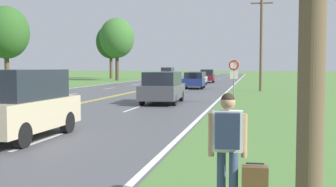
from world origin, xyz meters
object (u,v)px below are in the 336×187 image
car_maroon_suv_receding (207,76)px  car_champagne_suv_nearest (20,104)px  tree_left_verge (117,38)px  car_white_van_distant (168,73)px  tree_right_cluster (111,42)px  car_silver_suv_mid_far (198,78)px  traffic_sign (234,70)px  tree_behind_sign (6,33)px  car_dark_blue_sedan_mid_near (194,80)px  hitchhiker_person (228,137)px  car_dark_grey_van_approaching (163,87)px

car_maroon_suv_receding → car_champagne_suv_nearest: bearing=-3.7°
tree_left_verge → car_white_van_distant: (6.84, 4.36, -5.29)m
tree_left_verge → tree_right_cluster: tree_right_cluster is taller
tree_left_verge → car_silver_suv_mid_far: 20.63m
traffic_sign → car_champagne_suv_nearest: bearing=-113.0°
tree_behind_sign → car_dark_blue_sedan_mid_near: (19.09, 0.20, -4.69)m
traffic_sign → tree_behind_sign: tree_behind_sign is taller
traffic_sign → car_champagne_suv_nearest: 13.80m
hitchhiker_person → tree_behind_sign: (-24.10, 32.52, 4.46)m
car_maroon_suv_receding → hitchhiker_person: bearing=3.5°
car_white_van_distant → hitchhiker_person: bearing=-169.3°
car_champagne_suv_nearest → tree_left_verge: bearing=-163.6°
traffic_sign → car_white_van_distant: traffic_sign is taller
car_silver_suv_mid_far → tree_behind_sign: bearing=-70.2°
hitchhiker_person → traffic_sign: 17.33m
traffic_sign → car_dark_blue_sedan_mid_near: bearing=105.7°
tree_left_verge → car_dark_grey_van_approaching: size_ratio=1.98×
tree_right_cluster → tree_left_verge: bearing=-66.1°
traffic_sign → car_white_van_distant: size_ratio=0.54×
car_champagne_suv_nearest → car_silver_suv_mid_far: 35.21m
tree_right_cluster → car_maroon_suv_receding: 24.86m
hitchhiker_person → tree_left_verge: (-19.53, 54.02, 5.27)m
hitchhiker_person → tree_left_verge: tree_left_verge is taller
hitchhiker_person → tree_behind_sign: 40.72m
tree_left_verge → car_white_van_distant: 9.68m
tree_right_cluster → car_white_van_distant: tree_right_cluster is taller
traffic_sign → tree_left_verge: (-18.86, 36.72, 4.46)m
tree_left_verge → tree_behind_sign: (-4.57, -21.50, -0.82)m
traffic_sign → tree_behind_sign: bearing=147.0°
traffic_sign → car_dark_grey_van_approaching: bearing=-171.2°
tree_behind_sign → traffic_sign: bearing=-33.0°
car_dark_grey_van_approaching → car_silver_suv_mid_far: bearing=-179.5°
tree_right_cluster → car_white_van_distant: 13.43m
tree_right_cluster → tree_behind_sign: bearing=-90.5°
tree_behind_sign → tree_right_cluster: 31.16m
car_dark_grey_van_approaching → car_dark_blue_sedan_mid_near: (-0.46, 16.01, -0.13)m
tree_right_cluster → car_dark_blue_sedan_mid_near: size_ratio=2.13×
hitchhiker_person → car_white_van_distant: (-12.69, 58.37, -0.02)m
car_dark_grey_van_approaching → car_dark_blue_sedan_mid_near: 16.02m
hitchhiker_person → car_maroon_suv_receding: bearing=4.2°
tree_right_cluster → car_dark_blue_sedan_mid_near: tree_right_cluster is taller
car_white_van_distant → traffic_sign: bearing=-165.3°
hitchhiker_person → car_white_van_distant: size_ratio=0.36×
tree_right_cluster → car_silver_suv_mid_far: (18.22, -23.84, -5.54)m
car_dark_blue_sedan_mid_near → car_silver_suv_mid_far: 7.13m
hitchhiker_person → car_champagne_suv_nearest: car_champagne_suv_nearest is taller
car_champagne_suv_nearest → car_dark_grey_van_approaching: 12.18m
car_maroon_suv_receding → car_white_van_distant: 12.78m
traffic_sign → tree_left_verge: tree_left_verge is taller
car_dark_blue_sedan_mid_near → car_white_van_distant: (-7.68, 25.66, 0.21)m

